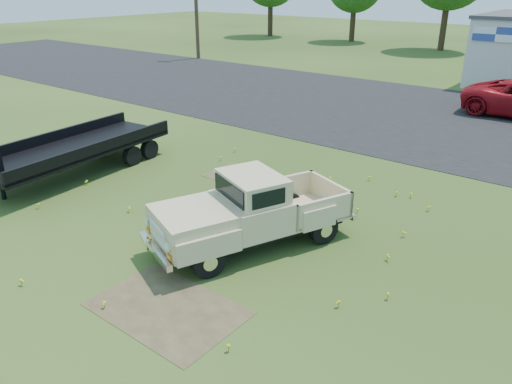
# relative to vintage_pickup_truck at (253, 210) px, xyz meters

# --- Properties ---
(ground) EXTENTS (140.00, 140.00, 0.00)m
(ground) POSITION_rel_vintage_pickup_truck_xyz_m (-1.20, -0.12, -0.93)
(ground) COLOR #283F14
(ground) RESTS_ON ground
(asphalt_lot) EXTENTS (90.00, 14.00, 0.02)m
(asphalt_lot) POSITION_rel_vintage_pickup_truck_xyz_m (-1.20, 14.88, -0.93)
(asphalt_lot) COLOR black
(asphalt_lot) RESTS_ON ground
(dirt_patch_a) EXTENTS (3.00, 2.00, 0.01)m
(dirt_patch_a) POSITION_rel_vintage_pickup_truck_xyz_m (0.30, -3.12, -0.93)
(dirt_patch_a) COLOR #483B26
(dirt_patch_a) RESTS_ON ground
(dirt_patch_b) EXTENTS (2.20, 1.60, 0.01)m
(dirt_patch_b) POSITION_rel_vintage_pickup_truck_xyz_m (-3.20, 3.38, -0.93)
(dirt_patch_b) COLOR #483B26
(dirt_patch_b) RESTS_ON ground
(vintage_pickup_truck) EXTENTS (3.77, 5.47, 1.85)m
(vintage_pickup_truck) POSITION_rel_vintage_pickup_truck_xyz_m (0.00, 0.00, 0.00)
(vintage_pickup_truck) COLOR beige
(vintage_pickup_truck) RESTS_ON ground
(flatbed_trailer) EXTENTS (3.01, 7.33, 1.95)m
(flatbed_trailer) POSITION_rel_vintage_pickup_truck_xyz_m (-7.80, 0.26, 0.05)
(flatbed_trailer) COLOR black
(flatbed_trailer) RESTS_ON ground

